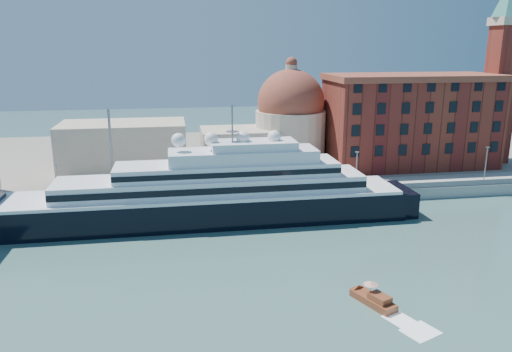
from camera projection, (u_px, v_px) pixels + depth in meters
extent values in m
plane|color=#335854|center=(234.00, 274.00, 72.64)|extent=(400.00, 400.00, 0.00)
cube|color=gray|center=(214.00, 198.00, 104.74)|extent=(180.00, 10.00, 2.50)
cube|color=slate|center=(202.00, 157.00, 143.90)|extent=(260.00, 72.00, 2.00)
cube|color=slate|center=(216.00, 195.00, 99.98)|extent=(180.00, 0.10, 1.20)
cube|color=black|center=(202.00, 211.00, 93.53)|extent=(76.03, 11.70, 6.34)
cube|color=black|center=(393.00, 202.00, 99.66)|extent=(5.85, 10.72, 5.85)
cube|color=white|center=(202.00, 194.00, 92.66)|extent=(74.08, 11.89, 0.58)
cube|color=white|center=(212.00, 184.00, 92.53)|extent=(56.53, 9.75, 2.92)
cube|color=black|center=(214.00, 191.00, 87.88)|extent=(56.53, 0.15, 1.17)
cube|color=white|center=(228.00, 169.00, 92.30)|extent=(40.94, 8.77, 2.53)
cube|color=white|center=(243.00, 156.00, 92.14)|extent=(27.29, 7.80, 2.34)
cube|color=white|center=(253.00, 145.00, 91.95)|extent=(15.60, 6.82, 1.56)
cylinder|color=slate|center=(232.00, 124.00, 90.29)|extent=(0.29, 0.29, 6.82)
sphere|color=white|center=(178.00, 140.00, 89.43)|extent=(2.53, 2.53, 2.53)
sphere|color=white|center=(211.00, 139.00, 90.36)|extent=(2.53, 2.53, 2.53)
sphere|color=white|center=(243.00, 138.00, 91.29)|extent=(2.53, 2.53, 2.53)
sphere|color=white|center=(274.00, 137.00, 92.23)|extent=(2.53, 2.53, 2.53)
cube|color=brown|center=(373.00, 301.00, 64.20)|extent=(4.55, 6.89, 1.09)
cube|color=brown|center=(380.00, 298.00, 63.06)|extent=(2.67, 3.19, 0.87)
cylinder|color=slate|center=(371.00, 290.00, 64.29)|extent=(0.07, 0.07, 1.75)
cone|color=red|center=(371.00, 283.00, 64.04)|extent=(1.97, 1.97, 0.44)
cube|color=maroon|center=(410.00, 123.00, 127.22)|extent=(42.00, 18.00, 22.00)
cube|color=brown|center=(414.00, 77.00, 124.28)|extent=(43.00, 19.00, 1.50)
cube|color=maroon|center=(499.00, 96.00, 129.39)|extent=(6.00, 6.00, 35.00)
cube|color=beige|center=(508.00, 21.00, 124.67)|extent=(7.00, 7.00, 2.00)
cylinder|color=beige|center=(290.00, 138.00, 129.16)|extent=(18.00, 18.00, 14.00)
sphere|color=brown|center=(291.00, 103.00, 126.87)|extent=(17.00, 17.00, 17.00)
cylinder|color=beige|center=(291.00, 71.00, 124.82)|extent=(3.00, 3.00, 3.00)
cube|color=beige|center=(238.00, 149.00, 125.53)|extent=(18.00, 14.00, 10.00)
cube|color=beige|center=(124.00, 147.00, 122.71)|extent=(30.00, 16.00, 12.00)
cylinder|color=slate|center=(59.00, 184.00, 95.75)|extent=(0.24, 0.24, 8.00)
cube|color=slate|center=(56.00, 163.00, 94.70)|extent=(0.80, 0.30, 0.25)
cylinder|color=slate|center=(215.00, 177.00, 100.54)|extent=(0.24, 0.24, 8.00)
cube|color=slate|center=(214.00, 157.00, 99.49)|extent=(0.80, 0.30, 0.25)
cylinder|color=slate|center=(356.00, 171.00, 105.34)|extent=(0.24, 0.24, 8.00)
cube|color=slate|center=(357.00, 152.00, 104.29)|extent=(0.80, 0.30, 0.25)
cylinder|color=slate|center=(486.00, 165.00, 110.13)|extent=(0.24, 0.24, 8.00)
cube|color=slate|center=(488.00, 147.00, 109.08)|extent=(0.80, 0.30, 0.25)
cylinder|color=slate|center=(112.00, 154.00, 97.98)|extent=(0.50, 0.50, 18.00)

